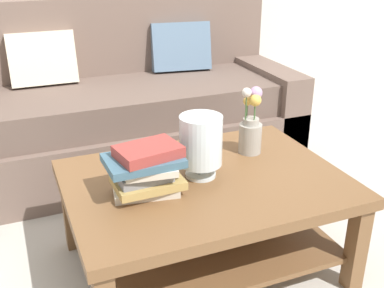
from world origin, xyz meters
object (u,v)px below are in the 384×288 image
(coffee_table, at_px, (205,203))
(book_stack_main, at_px, (146,170))
(flower_pitcher, at_px, (251,128))
(glass_hurricane_vase, at_px, (201,142))
(couch, at_px, (127,110))

(coffee_table, height_order, book_stack_main, book_stack_main)
(book_stack_main, bearing_deg, coffee_table, 6.33)
(coffee_table, bearing_deg, flower_pitcher, 28.61)
(glass_hurricane_vase, height_order, flower_pitcher, flower_pitcher)
(flower_pitcher, bearing_deg, couch, 107.02)
(flower_pitcher, bearing_deg, book_stack_main, -161.22)
(couch, height_order, glass_hurricane_vase, couch)
(couch, height_order, flower_pitcher, couch)
(couch, distance_m, glass_hurricane_vase, 1.23)
(coffee_table, relative_size, glass_hurricane_vase, 4.30)
(couch, relative_size, flower_pitcher, 6.56)
(couch, distance_m, coffee_table, 1.23)
(coffee_table, height_order, flower_pitcher, flower_pitcher)
(coffee_table, relative_size, book_stack_main, 3.87)
(glass_hurricane_vase, bearing_deg, book_stack_main, -167.58)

